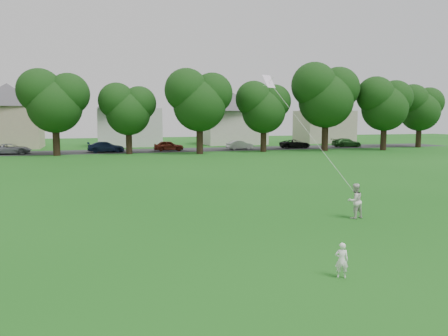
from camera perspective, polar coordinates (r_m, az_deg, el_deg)
name	(u,v)px	position (r m, az deg, el deg)	size (l,w,h in m)	color
ground	(253,242)	(14.85, 3.76, -9.66)	(160.00, 160.00, 0.00)	#145312
street	(136,151)	(55.73, -11.44, 2.20)	(90.00, 7.00, 0.01)	#2D2D30
toddler	(342,260)	(11.97, 15.11, -11.56)	(0.34, 0.23, 0.94)	white
older_boy	(355,201)	(18.86, 16.73, -4.14)	(0.71, 0.55, 1.46)	silver
kite	(306,130)	(21.24, 10.68, 4.94)	(1.00, 3.80, 8.58)	white
tree_row	(150,96)	(50.11, -9.67, 9.24)	(83.31, 9.37, 11.18)	black
parked_cars	(150,146)	(54.87, -9.68, 2.80)	(63.05, 2.19, 1.27)	black
house_row	(124,112)	(65.50, -12.97, 7.18)	(77.19, 14.03, 10.32)	beige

